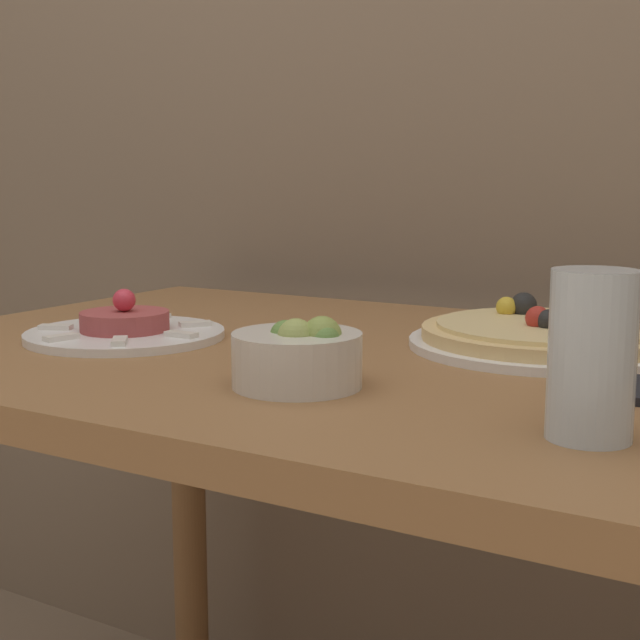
# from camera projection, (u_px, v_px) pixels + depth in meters

# --- Properties ---
(dining_table) EXTENTS (1.10, 0.74, 0.79)m
(dining_table) POSITION_uv_depth(u_px,v_px,m) (347.00, 456.00, 1.04)
(dining_table) COLOR olive
(dining_table) RESTS_ON ground_plane
(pizza_plate) EXTENTS (0.31, 0.31, 0.06)m
(pizza_plate) POSITION_uv_depth(u_px,v_px,m) (545.00, 336.00, 1.03)
(pizza_plate) COLOR white
(pizza_plate) RESTS_ON dining_table
(tartare_plate) EXTENTS (0.24, 0.24, 0.06)m
(tartare_plate) POSITION_uv_depth(u_px,v_px,m) (125.00, 329.00, 1.09)
(tartare_plate) COLOR white
(tartare_plate) RESTS_ON dining_table
(small_bowl) EXTENTS (0.12, 0.12, 0.07)m
(small_bowl) POSITION_uv_depth(u_px,v_px,m) (299.00, 355.00, 0.84)
(small_bowl) COLOR silver
(small_bowl) RESTS_ON dining_table
(drinking_glass) EXTENTS (0.07, 0.07, 0.13)m
(drinking_glass) POSITION_uv_depth(u_px,v_px,m) (592.00, 355.00, 0.67)
(drinking_glass) COLOR silver
(drinking_glass) RESTS_ON dining_table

